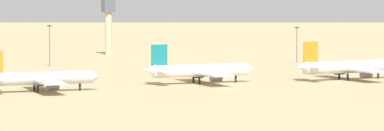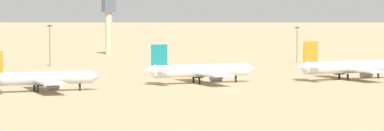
% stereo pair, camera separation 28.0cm
% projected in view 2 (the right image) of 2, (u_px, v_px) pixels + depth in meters
% --- Properties ---
extents(ground, '(4000.00, 4000.00, 0.00)m').
position_uv_depth(ground, '(225.00, 90.00, 310.52)').
color(ground, tan).
extents(parked_jet_orange_1, '(36.75, 30.93, 12.14)m').
position_uv_depth(parked_jet_orange_1, '(39.00, 78.00, 303.54)').
color(parked_jet_orange_1, silver).
rests_on(parked_jet_orange_1, ground).
extents(parked_jet_teal_2, '(38.35, 32.15, 12.69)m').
position_uv_depth(parked_jet_teal_2, '(200.00, 71.00, 330.93)').
color(parked_jet_teal_2, white).
rests_on(parked_jet_teal_2, ground).
extents(parked_jet_orange_3, '(39.27, 32.96, 12.98)m').
position_uv_depth(parked_jet_orange_3, '(346.00, 67.00, 345.12)').
color(parked_jet_orange_3, silver).
rests_on(parked_jet_orange_3, ground).
extents(control_tower, '(5.20, 5.20, 25.36)m').
position_uv_depth(control_tower, '(109.00, 22.00, 483.15)').
color(control_tower, '#C6B793').
rests_on(control_tower, ground).
extents(light_pole_west, '(1.80, 0.50, 16.13)m').
position_uv_depth(light_pole_west, '(50.00, 43.00, 406.77)').
color(light_pole_west, '#59595E').
rests_on(light_pole_west, ground).
extents(light_pole_mid, '(1.80, 0.50, 14.68)m').
position_uv_depth(light_pole_mid, '(297.00, 42.00, 429.83)').
color(light_pole_mid, '#59595E').
rests_on(light_pole_mid, ground).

